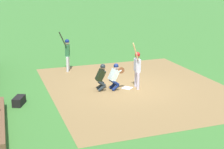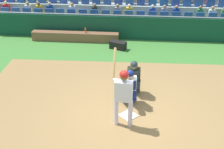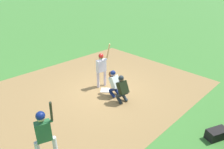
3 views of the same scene
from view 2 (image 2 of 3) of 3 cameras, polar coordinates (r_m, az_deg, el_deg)
ground_plane at (r=8.58m, az=3.36°, el=-8.35°), size 160.00×160.00×0.00m
infield_dirt_patch at (r=8.19m, az=3.22°, el=-10.43°), size 10.18×8.59×0.01m
home_plate_marker at (r=8.57m, az=3.37°, el=-8.26°), size 0.62×0.62×0.02m
batter_at_plate at (r=7.60m, az=2.30°, el=-3.60°), size 0.60×0.51×2.27m
catcher_crouching at (r=8.71m, az=3.54°, el=-2.11°), size 0.49×0.74×1.28m
home_plate_umpire at (r=9.26m, az=4.44°, el=-0.24°), size 0.48×0.49×1.28m
dugout_wall at (r=14.00m, az=4.47°, el=9.47°), size 14.36×0.24×1.20m
dugout_bench at (r=13.92m, az=-7.50°, el=7.64°), size 4.24×0.40×0.44m
water_bottle_on_bench at (r=13.69m, az=-5.42°, el=8.93°), size 0.07×0.07×0.25m
equipment_duffel_bag at (r=12.92m, az=1.23°, el=5.98°), size 0.82×0.61×0.35m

